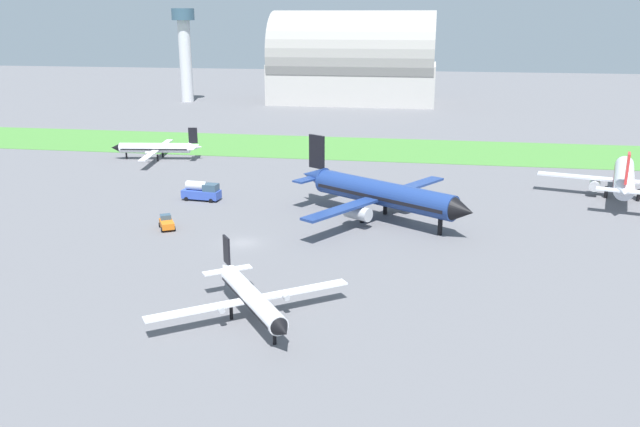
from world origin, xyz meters
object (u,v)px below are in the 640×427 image
(pushback_tug_by_runway, at_px, (167,223))
(control_tower, at_px, (185,47))
(airplane_parked_jet_far, at_px, (624,178))
(airplane_midfield_jet, at_px, (380,193))
(airplane_taxiing_turboprop, at_px, (157,148))
(fuel_truck_near_gate, at_px, (202,191))
(airplane_foreground_turboprop, at_px, (251,296))

(pushback_tug_by_runway, xyz_separation_m, control_tower, (-49.98, 143.55, 18.54))
(airplane_parked_jet_far, relative_size, pushback_tug_by_runway, 6.94)
(airplane_midfield_jet, height_order, pushback_tug_by_runway, airplane_midfield_jet)
(pushback_tug_by_runway, bearing_deg, airplane_midfield_jet, -102.26)
(airplane_midfield_jet, height_order, control_tower, control_tower)
(pushback_tug_by_runway, bearing_deg, control_tower, -10.68)
(airplane_taxiing_turboprop, distance_m, fuel_truck_near_gate, 36.71)
(airplane_parked_jet_far, xyz_separation_m, control_tower, (-121.02, 114.45, 15.85))
(airplane_midfield_jet, bearing_deg, control_tower, 153.66)
(airplane_foreground_turboprop, relative_size, airplane_taxiing_turboprop, 0.80)
(airplane_foreground_turboprop, bearing_deg, airplane_taxiing_turboprop, 173.86)
(fuel_truck_near_gate, height_order, control_tower, control_tower)
(airplane_taxiing_turboprop, bearing_deg, airplane_parked_jet_far, 161.48)
(airplane_parked_jet_far, distance_m, airplane_midfield_jet, 44.77)
(airplane_parked_jet_far, xyz_separation_m, fuel_truck_near_gate, (-71.15, -13.12, -2.02))
(airplane_foreground_turboprop, height_order, airplane_midfield_jet, airplane_midfield_jet)
(airplane_taxiing_turboprop, height_order, airplane_midfield_jet, airplane_midfield_jet)
(airplane_foreground_turboprop, bearing_deg, airplane_parked_jet_far, 102.47)
(airplane_midfield_jet, height_order, fuel_truck_near_gate, airplane_midfield_jet)
(airplane_midfield_jet, bearing_deg, airplane_taxiing_turboprop, 177.29)
(airplane_parked_jet_far, height_order, pushback_tug_by_runway, airplane_parked_jet_far)
(fuel_truck_near_gate, bearing_deg, pushback_tug_by_runway, -83.78)
(fuel_truck_near_gate, bearing_deg, airplane_parked_jet_far, 16.27)
(airplane_taxiing_turboprop, xyz_separation_m, fuel_truck_near_gate, (20.77, -30.25, -0.99))
(airplane_midfield_jet, relative_size, control_tower, 0.89)
(fuel_truck_near_gate, bearing_deg, airplane_foreground_turboprop, -58.85)
(airplane_foreground_turboprop, height_order, pushback_tug_by_runway, airplane_foreground_turboprop)
(airplane_parked_jet_far, height_order, airplane_midfield_jet, airplane_midfield_jet)
(airplane_parked_jet_far, bearing_deg, fuel_truck_near_gate, 114.97)
(airplane_foreground_turboprop, distance_m, airplane_taxiing_turboprop, 84.11)
(pushback_tug_by_runway, height_order, control_tower, control_tower)
(pushback_tug_by_runway, bearing_deg, airplane_taxiing_turboprop, -5.57)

